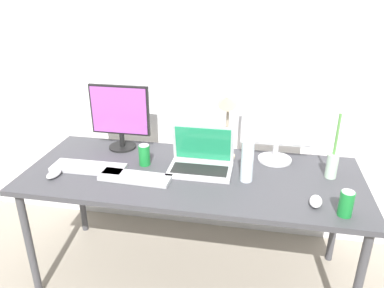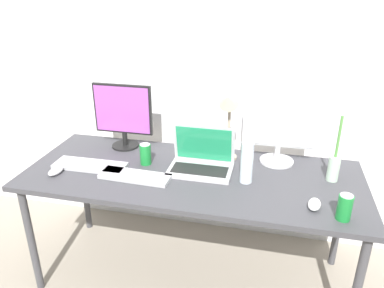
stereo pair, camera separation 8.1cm
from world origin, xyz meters
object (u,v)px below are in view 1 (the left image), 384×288
object	(u,v)px
keyboard_aux	(88,167)
bamboo_vase	(332,163)
water_bottle	(247,159)
work_desk	(192,182)
monitor_left	(120,115)
keyboard_main	(135,177)
mouse_by_keyboard	(54,174)
desk_lamp	(227,114)
monitor_center	(278,123)
soda_can_near_keyboard	(144,155)
mouse_by_laptop	(316,201)
soda_can_by_laptop	(346,204)
laptop_silver	(201,160)

from	to	relation	value
keyboard_aux	bamboo_vase	distance (m)	1.37
water_bottle	bamboo_vase	xyz separation A→B (m)	(0.46, 0.12, -0.05)
keyboard_aux	work_desk	bearing A→B (deg)	5.36
bamboo_vase	monitor_left	bearing A→B (deg)	172.80
keyboard_main	mouse_by_keyboard	xyz separation A→B (m)	(-0.45, -0.06, 0.01)
keyboard_aux	desk_lamp	bearing A→B (deg)	18.25
monitor_left	water_bottle	size ratio (longest dim) A/B	1.48
monitor_center	mouse_by_keyboard	size ratio (longest dim) A/B	4.28
keyboard_aux	mouse_by_keyboard	size ratio (longest dim) A/B	4.05
monitor_center	keyboard_aux	world-z (taller)	monitor_center
soda_can_near_keyboard	keyboard_main	bearing A→B (deg)	-89.79
desk_lamp	mouse_by_keyboard	bearing A→B (deg)	-157.16
bamboo_vase	mouse_by_laptop	bearing A→B (deg)	-110.01
soda_can_near_keyboard	desk_lamp	world-z (taller)	desk_lamp
soda_can_near_keyboard	mouse_by_laptop	bearing A→B (deg)	-15.35
keyboard_aux	mouse_by_laptop	world-z (taller)	mouse_by_laptop
mouse_by_keyboard	soda_can_by_laptop	size ratio (longest dim) A/B	0.83
laptop_silver	water_bottle	size ratio (longest dim) A/B	1.27
keyboard_main	water_bottle	world-z (taller)	water_bottle
keyboard_main	keyboard_aux	distance (m)	0.31
work_desk	soda_can_near_keyboard	size ratio (longest dim) A/B	15.00
keyboard_main	monitor_center	bearing A→B (deg)	28.97
mouse_by_laptop	water_bottle	distance (m)	0.40
keyboard_aux	soda_can_by_laptop	distance (m)	1.38
monitor_center	water_bottle	bearing A→B (deg)	-119.25
keyboard_main	mouse_by_keyboard	size ratio (longest dim) A/B	3.76
keyboard_aux	keyboard_main	bearing A→B (deg)	-12.27
water_bottle	bamboo_vase	world-z (taller)	bamboo_vase
work_desk	water_bottle	size ratio (longest dim) A/B	6.74
mouse_by_keyboard	soda_can_near_keyboard	distance (m)	0.51
monitor_center	keyboard_main	size ratio (longest dim) A/B	1.14
water_bottle	monitor_left	bearing A→B (deg)	160.72
work_desk	monitor_center	size ratio (longest dim) A/B	4.22
keyboard_main	soda_can_by_laptop	distance (m)	1.07
monitor_left	mouse_by_keyboard	size ratio (longest dim) A/B	3.97
mouse_by_laptop	laptop_silver	bearing A→B (deg)	165.40
mouse_by_keyboard	mouse_by_laptop	size ratio (longest dim) A/B	0.97
soda_can_near_keyboard	soda_can_by_laptop	bearing A→B (deg)	-16.90
soda_can_by_laptop	water_bottle	bearing A→B (deg)	152.31
laptop_silver	soda_can_near_keyboard	size ratio (longest dim) A/B	2.83
water_bottle	soda_can_by_laptop	xyz separation A→B (m)	(0.47, -0.24, -0.07)
monitor_left	mouse_by_laptop	distance (m)	1.26
keyboard_main	bamboo_vase	distance (m)	1.08
mouse_by_laptop	mouse_by_keyboard	bearing A→B (deg)	-171.56
work_desk	desk_lamp	bearing A→B (deg)	49.89
keyboard_aux	monitor_left	bearing A→B (deg)	74.20
monitor_center	desk_lamp	distance (m)	0.30
work_desk	monitor_center	distance (m)	0.60
monitor_center	bamboo_vase	size ratio (longest dim) A/B	1.21
monitor_center	soda_can_by_laptop	distance (m)	0.63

